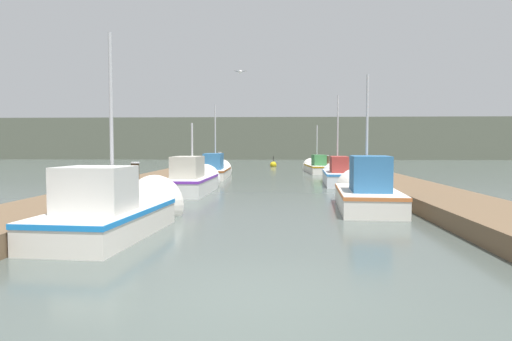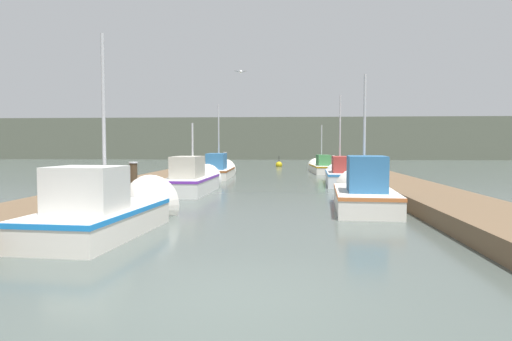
{
  "view_description": "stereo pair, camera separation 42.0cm",
  "coord_description": "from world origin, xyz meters",
  "px_view_note": "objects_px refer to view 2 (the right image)",
  "views": [
    {
      "loc": [
        0.42,
        -5.86,
        1.99
      ],
      "look_at": [
        -0.5,
        12.77,
        0.93
      ],
      "focal_mm": 32.0,
      "sensor_mm": 36.0,
      "label": 1
    },
    {
      "loc": [
        0.84,
        -5.83,
        1.99
      ],
      "look_at": [
        -0.5,
        12.77,
        0.93
      ],
      "focal_mm": 32.0,
      "sensor_mm": 36.0,
      "label": 2
    }
  ],
  "objects_px": {
    "fishing_boat_0": "(113,211)",
    "channel_buoy": "(279,165)",
    "mooring_piling_2": "(201,167)",
    "fishing_boat_3": "(339,174)",
    "mooring_piling_1": "(134,183)",
    "seagull_lead": "(241,72)",
    "fishing_boat_4": "(220,170)",
    "mooring_piling_0": "(225,161)",
    "fishing_boat_5": "(321,167)",
    "fishing_boat_2": "(194,180)",
    "mooring_piling_3": "(333,162)",
    "fishing_boat_1": "(363,192)"
  },
  "relations": [
    {
      "from": "channel_buoy",
      "to": "mooring_piling_1",
      "type": "bearing_deg",
      "value": -98.92
    },
    {
      "from": "fishing_boat_2",
      "to": "channel_buoy",
      "type": "distance_m",
      "value": 22.56
    },
    {
      "from": "seagull_lead",
      "to": "mooring_piling_1",
      "type": "bearing_deg",
      "value": 47.48
    },
    {
      "from": "fishing_boat_5",
      "to": "fishing_boat_0",
      "type": "bearing_deg",
      "value": -108.93
    },
    {
      "from": "fishing_boat_3",
      "to": "seagull_lead",
      "type": "distance_m",
      "value": 7.83
    },
    {
      "from": "fishing_boat_1",
      "to": "mooring_piling_3",
      "type": "height_order",
      "value": "fishing_boat_1"
    },
    {
      "from": "channel_buoy",
      "to": "fishing_boat_5",
      "type": "bearing_deg",
      "value": -68.26
    },
    {
      "from": "fishing_boat_0",
      "to": "fishing_boat_4",
      "type": "bearing_deg",
      "value": 94.96
    },
    {
      "from": "mooring_piling_1",
      "to": "mooring_piling_2",
      "type": "distance_m",
      "value": 13.02
    },
    {
      "from": "fishing_boat_4",
      "to": "fishing_boat_5",
      "type": "relative_size",
      "value": 1.0
    },
    {
      "from": "fishing_boat_1",
      "to": "fishing_boat_3",
      "type": "height_order",
      "value": "fishing_boat_3"
    },
    {
      "from": "mooring_piling_1",
      "to": "fishing_boat_2",
      "type": "bearing_deg",
      "value": 76.22
    },
    {
      "from": "fishing_boat_3",
      "to": "fishing_boat_4",
      "type": "xyz_separation_m",
      "value": [
        -6.85,
        4.28,
        -0.02
      ]
    },
    {
      "from": "fishing_boat_1",
      "to": "fishing_boat_4",
      "type": "relative_size",
      "value": 0.86
    },
    {
      "from": "fishing_boat_3",
      "to": "seagull_lead",
      "type": "xyz_separation_m",
      "value": [
        -4.61,
        -4.37,
        4.58
      ]
    },
    {
      "from": "fishing_boat_0",
      "to": "fishing_boat_4",
      "type": "distance_m",
      "value": 17.6
    },
    {
      "from": "fishing_boat_0",
      "to": "fishing_boat_3",
      "type": "xyz_separation_m",
      "value": [
        6.67,
        13.32,
        0.01
      ]
    },
    {
      "from": "fishing_boat_2",
      "to": "mooring_piling_0",
      "type": "distance_m",
      "value": 17.01
    },
    {
      "from": "mooring_piling_3",
      "to": "mooring_piling_1",
      "type": "bearing_deg",
      "value": -110.1
    },
    {
      "from": "fishing_boat_4",
      "to": "mooring_piling_3",
      "type": "xyz_separation_m",
      "value": [
        7.99,
        10.76,
        0.1
      ]
    },
    {
      "from": "fishing_boat_3",
      "to": "channel_buoy",
      "type": "distance_m",
      "value": 18.05
    },
    {
      "from": "mooring_piling_2",
      "to": "mooring_piling_3",
      "type": "xyz_separation_m",
      "value": [
        9.1,
        11.04,
        -0.07
      ]
    },
    {
      "from": "fishing_boat_0",
      "to": "fishing_boat_5",
      "type": "relative_size",
      "value": 0.83
    },
    {
      "from": "fishing_boat_5",
      "to": "mooring_piling_3",
      "type": "xyz_separation_m",
      "value": [
        1.42,
        5.35,
        0.16
      ]
    },
    {
      "from": "mooring_piling_3",
      "to": "channel_buoy",
      "type": "xyz_separation_m",
      "value": [
        -4.61,
        2.66,
        -0.38
      ]
    },
    {
      "from": "fishing_boat_1",
      "to": "mooring_piling_2",
      "type": "height_order",
      "value": "fishing_boat_1"
    },
    {
      "from": "fishing_boat_2",
      "to": "mooring_piling_2",
      "type": "xyz_separation_m",
      "value": [
        -1.37,
        8.63,
        0.12
      ]
    },
    {
      "from": "fishing_boat_0",
      "to": "fishing_boat_1",
      "type": "xyz_separation_m",
      "value": [
        6.43,
        4.35,
        0.03
      ]
    },
    {
      "from": "mooring_piling_1",
      "to": "mooring_piling_3",
      "type": "xyz_separation_m",
      "value": [
        8.81,
        24.06,
        -0.17
      ]
    },
    {
      "from": "fishing_boat_4",
      "to": "mooring_piling_2",
      "type": "height_order",
      "value": "fishing_boat_4"
    },
    {
      "from": "fishing_boat_5",
      "to": "mooring_piling_2",
      "type": "height_order",
      "value": "fishing_boat_5"
    },
    {
      "from": "fishing_boat_4",
      "to": "channel_buoy",
      "type": "bearing_deg",
      "value": 74.59
    },
    {
      "from": "fishing_boat_1",
      "to": "fishing_boat_2",
      "type": "bearing_deg",
      "value": 149.89
    },
    {
      "from": "fishing_boat_2",
      "to": "mooring_piling_3",
      "type": "xyz_separation_m",
      "value": [
        7.73,
        19.67,
        0.05
      ]
    },
    {
      "from": "mooring_piling_0",
      "to": "mooring_piling_3",
      "type": "bearing_deg",
      "value": 17.08
    },
    {
      "from": "fishing_boat_3",
      "to": "mooring_piling_1",
      "type": "height_order",
      "value": "fishing_boat_3"
    },
    {
      "from": "fishing_boat_1",
      "to": "mooring_piling_1",
      "type": "height_order",
      "value": "fishing_boat_1"
    },
    {
      "from": "mooring_piling_1",
      "to": "mooring_piling_3",
      "type": "bearing_deg",
      "value": 69.9
    },
    {
      "from": "fishing_boat_0",
      "to": "channel_buoy",
      "type": "xyz_separation_m",
      "value": [
        3.2,
        31.03,
        -0.29
      ]
    },
    {
      "from": "fishing_boat_4",
      "to": "mooring_piling_2",
      "type": "bearing_deg",
      "value": -167.0
    },
    {
      "from": "fishing_boat_3",
      "to": "fishing_boat_0",
      "type": "bearing_deg",
      "value": -113.5
    },
    {
      "from": "mooring_piling_1",
      "to": "seagull_lead",
      "type": "height_order",
      "value": "seagull_lead"
    },
    {
      "from": "fishing_boat_0",
      "to": "fishing_boat_4",
      "type": "height_order",
      "value": "fishing_boat_0"
    },
    {
      "from": "mooring_piling_2",
      "to": "seagull_lead",
      "type": "relative_size",
      "value": 2.19
    },
    {
      "from": "mooring_piling_2",
      "to": "channel_buoy",
      "type": "xyz_separation_m",
      "value": [
        4.49,
        13.71,
        -0.45
      ]
    },
    {
      "from": "mooring_piling_2",
      "to": "channel_buoy",
      "type": "height_order",
      "value": "mooring_piling_2"
    },
    {
      "from": "fishing_boat_0",
      "to": "seagull_lead",
      "type": "height_order",
      "value": "seagull_lead"
    },
    {
      "from": "fishing_boat_3",
      "to": "mooring_piling_1",
      "type": "relative_size",
      "value": 4.15
    },
    {
      "from": "fishing_boat_4",
      "to": "fishing_boat_1",
      "type": "bearing_deg",
      "value": -64.78
    },
    {
      "from": "mooring_piling_0",
      "to": "channel_buoy",
      "type": "xyz_separation_m",
      "value": [
        4.17,
        5.36,
        -0.54
      ]
    }
  ]
}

